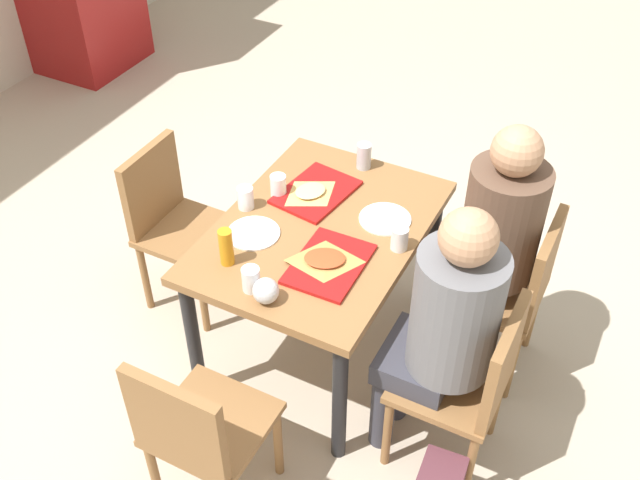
{
  "coord_description": "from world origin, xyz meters",
  "views": [
    {
      "loc": [
        -2.12,
        -1.1,
        2.7
      ],
      "look_at": [
        0.0,
        0.0,
        0.65
      ],
      "focal_mm": 41.9,
      "sensor_mm": 36.0,
      "label": 1
    }
  ],
  "objects_px": {
    "chair_left_end": "(197,431)",
    "paper_plate_near_edge": "(385,219)",
    "chair_near_left": "(472,379)",
    "paper_plate_center": "(253,233)",
    "person_in_brown_jacket": "(491,233)",
    "soda_can": "(364,156)",
    "person_in_red": "(444,322)",
    "tray_red_near": "(329,264)",
    "chair_near_right": "(514,287)",
    "plastic_cup_a": "(246,198)",
    "tray_red_far": "(316,192)",
    "pizza_slice_b": "(310,192)",
    "pizza_slice_a": "(325,259)",
    "plastic_cup_b": "(400,238)",
    "foil_bundle": "(266,291)",
    "main_table": "(320,245)",
    "chair_far_side": "(173,217)",
    "condiment_bottle": "(226,247)",
    "plastic_cup_c": "(251,279)",
    "plastic_cup_d": "(278,186)"
  },
  "relations": [
    {
      "from": "main_table",
      "to": "plastic_cup_d",
      "type": "relative_size",
      "value": 11.13
    },
    {
      "from": "tray_red_far",
      "to": "chair_near_right",
      "type": "bearing_deg",
      "value": -84.74
    },
    {
      "from": "person_in_brown_jacket",
      "to": "soda_can",
      "type": "height_order",
      "value": "person_in_brown_jacket"
    },
    {
      "from": "paper_plate_near_edge",
      "to": "pizza_slice_a",
      "type": "height_order",
      "value": "pizza_slice_a"
    },
    {
      "from": "chair_near_left",
      "to": "chair_left_end",
      "type": "relative_size",
      "value": 1.0
    },
    {
      "from": "pizza_slice_b",
      "to": "pizza_slice_a",
      "type": "bearing_deg",
      "value": -144.76
    },
    {
      "from": "chair_near_right",
      "to": "condiment_bottle",
      "type": "bearing_deg",
      "value": 122.41
    },
    {
      "from": "pizza_slice_b",
      "to": "main_table",
      "type": "bearing_deg",
      "value": -141.18
    },
    {
      "from": "person_in_red",
      "to": "paper_plate_near_edge",
      "type": "relative_size",
      "value": 5.67
    },
    {
      "from": "pizza_slice_b",
      "to": "plastic_cup_b",
      "type": "height_order",
      "value": "plastic_cup_b"
    },
    {
      "from": "chair_far_side",
      "to": "plastic_cup_a",
      "type": "height_order",
      "value": "chair_far_side"
    },
    {
      "from": "plastic_cup_c",
      "to": "foil_bundle",
      "type": "distance_m",
      "value": 0.09
    },
    {
      "from": "main_table",
      "to": "plastic_cup_c",
      "type": "relative_size",
      "value": 11.13
    },
    {
      "from": "condiment_bottle",
      "to": "plastic_cup_b",
      "type": "bearing_deg",
      "value": -55.34
    },
    {
      "from": "chair_near_left",
      "to": "paper_plate_center",
      "type": "bearing_deg",
      "value": 83.7
    },
    {
      "from": "main_table",
      "to": "person_in_red",
      "type": "relative_size",
      "value": 0.89
    },
    {
      "from": "chair_left_end",
      "to": "pizza_slice_a",
      "type": "relative_size",
      "value": 2.96
    },
    {
      "from": "tray_red_far",
      "to": "plastic_cup_a",
      "type": "xyz_separation_m",
      "value": [
        -0.22,
        0.22,
        0.04
      ]
    },
    {
      "from": "chair_far_side",
      "to": "tray_red_near",
      "type": "bearing_deg",
      "value": -101.86
    },
    {
      "from": "main_table",
      "to": "paper_plate_center",
      "type": "xyz_separation_m",
      "value": [
        -0.17,
        0.22,
        0.1
      ]
    },
    {
      "from": "pizza_slice_a",
      "to": "foil_bundle",
      "type": "distance_m",
      "value": 0.3
    },
    {
      "from": "soda_can",
      "to": "paper_plate_near_edge",
      "type": "bearing_deg",
      "value": -141.72
    },
    {
      "from": "tray_red_far",
      "to": "foil_bundle",
      "type": "height_order",
      "value": "foil_bundle"
    },
    {
      "from": "plastic_cup_a",
      "to": "plastic_cup_b",
      "type": "bearing_deg",
      "value": -85.35
    },
    {
      "from": "person_in_red",
      "to": "tray_red_near",
      "type": "relative_size",
      "value": 3.47
    },
    {
      "from": "paper_plate_center",
      "to": "chair_near_left",
      "type": "bearing_deg",
      "value": -96.3
    },
    {
      "from": "main_table",
      "to": "plastic_cup_c",
      "type": "distance_m",
      "value": 0.47
    },
    {
      "from": "pizza_slice_b",
      "to": "foil_bundle",
      "type": "bearing_deg",
      "value": -166.53
    },
    {
      "from": "foil_bundle",
      "to": "chair_far_side",
      "type": "bearing_deg",
      "value": 59.62
    },
    {
      "from": "chair_near_right",
      "to": "paper_plate_center",
      "type": "height_order",
      "value": "chair_near_right"
    },
    {
      "from": "person_in_brown_jacket",
      "to": "person_in_red",
      "type": "bearing_deg",
      "value": 180.0
    },
    {
      "from": "person_in_brown_jacket",
      "to": "soda_can",
      "type": "xyz_separation_m",
      "value": [
        0.19,
        0.67,
        0.05
      ]
    },
    {
      "from": "paper_plate_center",
      "to": "plastic_cup_a",
      "type": "bearing_deg",
      "value": 40.96
    },
    {
      "from": "paper_plate_center",
      "to": "soda_can",
      "type": "xyz_separation_m",
      "value": [
        0.64,
        -0.2,
        0.06
      ]
    },
    {
      "from": "pizza_slice_a",
      "to": "pizza_slice_b",
      "type": "xyz_separation_m",
      "value": [
        0.36,
        0.25,
        0.0
      ]
    },
    {
      "from": "chair_near_left",
      "to": "chair_near_right",
      "type": "relative_size",
      "value": 1.0
    },
    {
      "from": "chair_near_right",
      "to": "plastic_cup_d",
      "type": "xyz_separation_m",
      "value": [
        -0.17,
        1.05,
        0.29
      ]
    },
    {
      "from": "main_table",
      "to": "person_in_brown_jacket",
      "type": "bearing_deg",
      "value": -66.72
    },
    {
      "from": "chair_near_right",
      "to": "plastic_cup_a",
      "type": "bearing_deg",
      "value": 105.17
    },
    {
      "from": "chair_left_end",
      "to": "foil_bundle",
      "type": "bearing_deg",
      "value": -2.46
    },
    {
      "from": "paper_plate_near_edge",
      "to": "condiment_bottle",
      "type": "bearing_deg",
      "value": 140.05
    },
    {
      "from": "chair_near_right",
      "to": "person_in_brown_jacket",
      "type": "relative_size",
      "value": 0.67
    },
    {
      "from": "person_in_red",
      "to": "person_in_brown_jacket",
      "type": "height_order",
      "value": "same"
    },
    {
      "from": "chair_left_end",
      "to": "paper_plate_near_edge",
      "type": "height_order",
      "value": "chair_left_end"
    },
    {
      "from": "tray_red_far",
      "to": "tray_red_near",
      "type": "bearing_deg",
      "value": -146.11
    },
    {
      "from": "person_in_brown_jacket",
      "to": "tray_red_far",
      "type": "distance_m",
      "value": 0.77
    },
    {
      "from": "chair_near_left",
      "to": "plastic_cup_d",
      "type": "xyz_separation_m",
      "value": [
        0.39,
        1.05,
        0.29
      ]
    },
    {
      "from": "tray_red_far",
      "to": "main_table",
      "type": "bearing_deg",
      "value": -148.2
    },
    {
      "from": "chair_far_side",
      "to": "tray_red_far",
      "type": "xyz_separation_m",
      "value": [
        0.19,
        -0.67,
        0.25
      ]
    },
    {
      "from": "pizza_slice_b",
      "to": "plastic_cup_c",
      "type": "bearing_deg",
      "value": -173.25
    }
  ]
}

